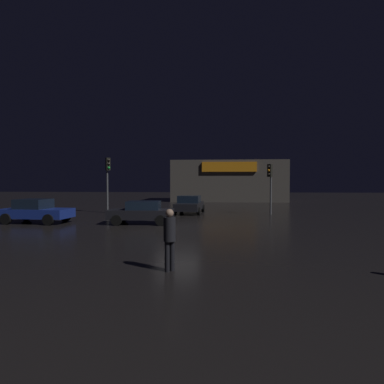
{
  "coord_description": "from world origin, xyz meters",
  "views": [
    {
      "loc": [
        2.26,
        -17.76,
        2.5
      ],
      "look_at": [
        0.46,
        4.87,
        1.79
      ],
      "focal_mm": 29.51,
      "sensor_mm": 36.0,
      "label": 1
    }
  ],
  "objects_px": {
    "store_building": "(228,181)",
    "traffic_signal_main": "(108,174)",
    "car_near": "(189,204)",
    "car_far": "(142,212)",
    "pedestrian": "(170,235)",
    "traffic_signal_cross_left": "(270,178)",
    "car_crossing": "(36,211)"
  },
  "relations": [
    {
      "from": "car_near",
      "to": "pedestrian",
      "type": "xyz_separation_m",
      "value": [
        0.88,
        -16.45,
        0.31
      ]
    },
    {
      "from": "store_building",
      "to": "traffic_signal_main",
      "type": "bearing_deg",
      "value": -119.97
    },
    {
      "from": "car_near",
      "to": "car_far",
      "type": "relative_size",
      "value": 1.08
    },
    {
      "from": "store_building",
      "to": "pedestrian",
      "type": "relative_size",
      "value": 8.36
    },
    {
      "from": "car_far",
      "to": "traffic_signal_main",
      "type": "bearing_deg",
      "value": 124.31
    },
    {
      "from": "car_crossing",
      "to": "traffic_signal_cross_left",
      "type": "bearing_deg",
      "value": 22.24
    },
    {
      "from": "traffic_signal_main",
      "to": "car_far",
      "type": "bearing_deg",
      "value": -55.69
    },
    {
      "from": "store_building",
      "to": "traffic_signal_cross_left",
      "type": "xyz_separation_m",
      "value": [
        2.59,
        -18.19,
        0.15
      ]
    },
    {
      "from": "traffic_signal_cross_left",
      "to": "car_near",
      "type": "xyz_separation_m",
      "value": [
        -6.27,
        0.52,
        -2.08
      ]
    },
    {
      "from": "store_building",
      "to": "traffic_signal_cross_left",
      "type": "distance_m",
      "value": 18.37
    },
    {
      "from": "car_near",
      "to": "traffic_signal_cross_left",
      "type": "bearing_deg",
      "value": -4.75
    },
    {
      "from": "traffic_signal_cross_left",
      "to": "car_near",
      "type": "height_order",
      "value": "traffic_signal_cross_left"
    },
    {
      "from": "store_building",
      "to": "car_far",
      "type": "height_order",
      "value": "store_building"
    },
    {
      "from": "traffic_signal_cross_left",
      "to": "car_far",
      "type": "distance_m",
      "value": 10.7
    },
    {
      "from": "traffic_signal_main",
      "to": "car_crossing",
      "type": "distance_m",
      "value": 7.28
    },
    {
      "from": "store_building",
      "to": "car_far",
      "type": "bearing_deg",
      "value": -103.87
    },
    {
      "from": "traffic_signal_cross_left",
      "to": "car_near",
      "type": "distance_m",
      "value": 6.63
    },
    {
      "from": "traffic_signal_cross_left",
      "to": "pedestrian",
      "type": "bearing_deg",
      "value": -108.68
    },
    {
      "from": "car_near",
      "to": "car_far",
      "type": "distance_m",
      "value": 6.96
    },
    {
      "from": "traffic_signal_cross_left",
      "to": "car_crossing",
      "type": "relative_size",
      "value": 0.92
    },
    {
      "from": "pedestrian",
      "to": "traffic_signal_cross_left",
      "type": "bearing_deg",
      "value": 71.32
    },
    {
      "from": "store_building",
      "to": "car_near",
      "type": "bearing_deg",
      "value": -101.78
    },
    {
      "from": "traffic_signal_main",
      "to": "store_building",
      "type": "bearing_deg",
      "value": 60.03
    },
    {
      "from": "store_building",
      "to": "car_far",
      "type": "relative_size",
      "value": 3.71
    },
    {
      "from": "store_building",
      "to": "car_near",
      "type": "xyz_separation_m",
      "value": [
        -3.68,
        -17.67,
        -1.93
      ]
    },
    {
      "from": "store_building",
      "to": "car_crossing",
      "type": "distance_m",
      "value": 27.49
    },
    {
      "from": "store_building",
      "to": "traffic_signal_main",
      "type": "relative_size",
      "value": 3.28
    },
    {
      "from": "store_building",
      "to": "car_near",
      "type": "relative_size",
      "value": 3.42
    },
    {
      "from": "traffic_signal_main",
      "to": "pedestrian",
      "type": "relative_size",
      "value": 2.55
    },
    {
      "from": "car_far",
      "to": "car_crossing",
      "type": "distance_m",
      "value": 6.58
    },
    {
      "from": "traffic_signal_cross_left",
      "to": "car_near",
      "type": "relative_size",
      "value": 0.91
    },
    {
      "from": "traffic_signal_main",
      "to": "car_far",
      "type": "xyz_separation_m",
      "value": [
        4.33,
        -6.35,
        -2.45
      ]
    }
  ]
}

